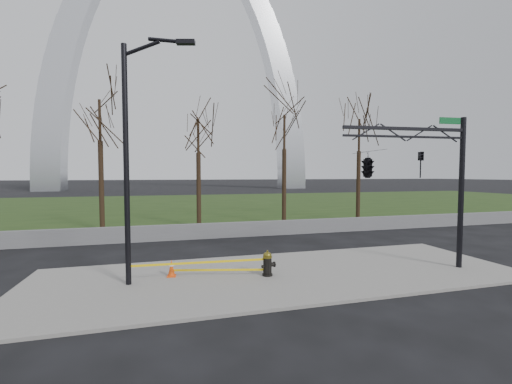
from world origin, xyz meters
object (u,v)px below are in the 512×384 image
object	(u,v)px
fire_hydrant	(268,264)
traffic_cone	(171,268)
traffic_signal_mast	(387,165)
street_light	(133,147)

from	to	relation	value
fire_hydrant	traffic_cone	xyz separation A→B (m)	(-3.38, 0.83, -0.12)
fire_hydrant	traffic_signal_mast	bearing A→B (deg)	-15.47
fire_hydrant	traffic_cone	distance (m)	3.48
traffic_cone	street_light	bearing A→B (deg)	-154.90
traffic_cone	traffic_signal_mast	distance (m)	8.81
fire_hydrant	traffic_signal_mast	size ratio (longest dim) A/B	0.15
traffic_cone	traffic_signal_mast	bearing A→B (deg)	-10.90
traffic_cone	street_light	distance (m)	4.49
traffic_cone	fire_hydrant	bearing A→B (deg)	-13.84
fire_hydrant	traffic_cone	size ratio (longest dim) A/B	1.52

